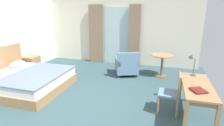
{
  "coord_description": "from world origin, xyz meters",
  "views": [
    {
      "loc": [
        1.9,
        -3.46,
        2.13
      ],
      "look_at": [
        0.62,
        0.73,
        0.85
      ],
      "focal_mm": 29.58,
      "sensor_mm": 36.0,
      "label": 1
    }
  ],
  "objects": [
    {
      "name": "desk_chair",
      "position": [
        2.08,
        0.25,
        0.5
      ],
      "size": [
        0.43,
        0.43,
        0.88
      ],
      "color": "slate",
      "rests_on": "ground"
    },
    {
      "name": "wall_back",
      "position": [
        0.0,
        3.65,
        1.26
      ],
      "size": [
        6.08,
        0.12,
        2.52
      ],
      "primitive_type": "cube",
      "color": "silver",
      "rests_on": "ground"
    },
    {
      "name": "closed_book",
      "position": [
        2.49,
        -0.17,
        0.76
      ],
      "size": [
        0.31,
        0.32,
        0.03
      ],
      "primitive_type": "cube",
      "rotation": [
        0.0,
        0.0,
        0.46
      ],
      "color": "maroon",
      "rests_on": "writing_desk"
    },
    {
      "name": "ground",
      "position": [
        0.0,
        0.0,
        -0.05
      ],
      "size": [
        6.48,
        7.81,
        0.1
      ],
      "primitive_type": "cube",
      "color": "#334C51"
    },
    {
      "name": "bed",
      "position": [
        -1.74,
        0.35,
        0.27
      ],
      "size": [
        2.06,
        1.93,
        1.08
      ],
      "color": "#9E754C",
      "rests_on": "ground"
    },
    {
      "name": "desk_lamp",
      "position": [
        2.44,
        0.76,
        1.05
      ],
      "size": [
        0.19,
        0.23,
        0.47
      ],
      "color": "#4C4C51",
      "rests_on": "writing_desk"
    },
    {
      "name": "round_cafe_table",
      "position": [
        1.78,
        2.51,
        0.54
      ],
      "size": [
        0.72,
        0.72,
        0.72
      ],
      "color": "#9E754C",
      "rests_on": "ground"
    },
    {
      "name": "curtain_panel_left",
      "position": [
        -0.87,
        3.47,
        1.15
      ],
      "size": [
        0.59,
        0.1,
        2.3
      ],
      "primitive_type": "cube",
      "color": "#897056",
      "rests_on": "ground"
    },
    {
      "name": "curtain_panel_right",
      "position": [
        0.68,
        3.47,
        1.15
      ],
      "size": [
        0.43,
        0.1,
        2.3
      ],
      "primitive_type": "cube",
      "color": "#897056",
      "rests_on": "ground"
    },
    {
      "name": "nightstand",
      "position": [
        -2.62,
        1.66,
        0.27
      ],
      "size": [
        0.44,
        0.47,
        0.54
      ],
      "color": "#9E754C",
      "rests_on": "ground"
    },
    {
      "name": "balcony_glass_door",
      "position": [
        -0.1,
        3.57,
        1.11
      ],
      "size": [
        1.11,
        0.02,
        2.22
      ],
      "primitive_type": "cube",
      "color": "silver",
      "rests_on": "ground"
    },
    {
      "name": "writing_desk",
      "position": [
        2.51,
        0.14,
        0.65
      ],
      "size": [
        0.55,
        1.39,
        0.74
      ],
      "color": "#9E754C",
      "rests_on": "ground"
    },
    {
      "name": "armchair_by_window",
      "position": [
        0.66,
        2.27,
        0.33
      ],
      "size": [
        0.93,
        0.97,
        0.83
      ],
      "color": "slate",
      "rests_on": "ground"
    }
  ]
}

